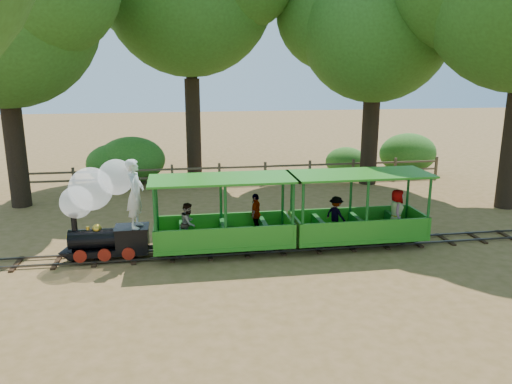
{
  "coord_description": "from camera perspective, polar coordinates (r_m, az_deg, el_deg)",
  "views": [
    {
      "loc": [
        -2.79,
        -12.92,
        5.0
      ],
      "look_at": [
        -0.62,
        0.5,
        1.58
      ],
      "focal_mm": 35.0,
      "sensor_mm": 36.0,
      "label": 1
    }
  ],
  "objects": [
    {
      "name": "carriage_rear",
      "position": [
        14.48,
        11.83,
        -2.95
      ],
      "size": [
        3.91,
        1.6,
        2.03
      ],
      "color": "#29861D",
      "rests_on": "track"
    },
    {
      "name": "shrub_east",
      "position": [
        25.11,
        16.96,
        4.26
      ],
      "size": [
        2.78,
        2.14,
        1.92
      ],
      "primitive_type": "ellipsoid",
      "color": "#2D6B1E",
      "rests_on": "ground"
    },
    {
      "name": "oak_ne",
      "position": [
        22.19,
        13.44,
        18.85
      ],
      "size": [
        7.85,
        6.91,
        9.79
      ],
      "color": "#2D2116",
      "rests_on": "ground"
    },
    {
      "name": "shrub_west",
      "position": [
        22.75,
        -15.77,
        3.15
      ],
      "size": [
        2.53,
        1.94,
        1.75
      ],
      "primitive_type": "ellipsoid",
      "color": "#2D6B1E",
      "rests_on": "ground"
    },
    {
      "name": "carriage_front",
      "position": [
        13.65,
        -3.8,
        -3.78
      ],
      "size": [
        3.91,
        1.6,
        2.03
      ],
      "color": "#29861D",
      "rests_on": "track"
    },
    {
      "name": "locomotive",
      "position": [
        13.56,
        -17.16,
        -1.16
      ],
      "size": [
        2.38,
        1.12,
        2.77
      ],
      "color": "black",
      "rests_on": "ground"
    },
    {
      "name": "track",
      "position": [
        14.1,
        2.83,
        -6.35
      ],
      "size": [
        22.0,
        1.0,
        0.1
      ],
      "color": "#3F3D3A",
      "rests_on": "ground"
    },
    {
      "name": "fence",
      "position": [
        21.56,
        -1.56,
        2.29
      ],
      "size": [
        18.1,
        0.1,
        1.0
      ],
      "color": "brown",
      "rests_on": "ground"
    },
    {
      "name": "shrub_mid_w",
      "position": [
        22.65,
        -14.05,
        3.58
      ],
      "size": [
        2.94,
        2.27,
        2.04
      ],
      "primitive_type": "ellipsoid",
      "color": "#2D6B1E",
      "rests_on": "ground"
    },
    {
      "name": "ground",
      "position": [
        14.13,
        2.83,
        -6.61
      ],
      "size": [
        90.0,
        90.0,
        0.0
      ],
      "primitive_type": "plane",
      "color": "#9B6D42",
      "rests_on": "ground"
    },
    {
      "name": "shrub_mid_e",
      "position": [
        23.97,
        10.21,
        3.49
      ],
      "size": [
        1.92,
        1.48,
        1.33
      ],
      "primitive_type": "ellipsoid",
      "color": "#2D6B1E",
      "rests_on": "ground"
    }
  ]
}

